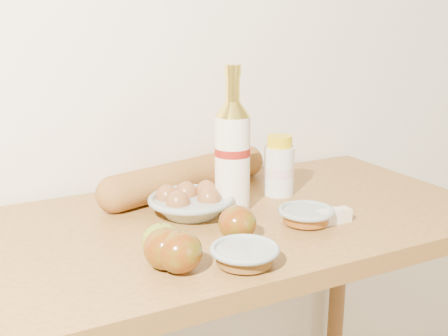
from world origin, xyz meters
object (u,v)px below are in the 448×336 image
Objects in this scene: egg_bowl at (190,203)px; baguette at (187,176)px; table at (218,272)px; cream_bottle at (279,167)px; bourbon_bottle at (232,152)px.

baguette is (0.06, 0.15, 0.01)m from egg_bowl.
cream_bottle is at bearing 21.65° from table.
egg_bowl is (-0.04, 0.05, 0.15)m from table.
bourbon_bottle is 1.55× the size of egg_bowl.
bourbon_bottle is 0.14m from egg_bowl.
bourbon_bottle is at bearing -5.29° from egg_bowl.
egg_bowl is at bearing 171.54° from cream_bottle.
table is at bearing -52.29° from egg_bowl.
cream_bottle is at bearing -46.65° from baguette.
bourbon_bottle is at bearing 35.75° from table.
bourbon_bottle is at bearing 179.47° from cream_bottle.
bourbon_bottle reaches higher than egg_bowl.
baguette is at bearing 84.63° from table.
bourbon_bottle is 0.64× the size of baguette.
table is 0.26m from bourbon_bottle.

